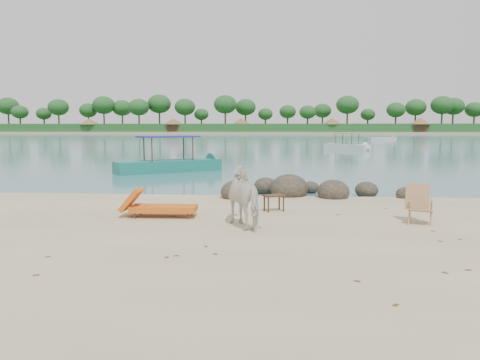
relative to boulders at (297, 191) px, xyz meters
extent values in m
plane|color=#3B6F77|center=(-0.95, 83.82, -0.18)|extent=(400.00, 400.00, 0.00)
cube|color=tan|center=(-0.95, 163.82, -0.18)|extent=(420.00, 90.00, 1.40)
cube|color=#1E4C1E|center=(-0.95, 128.82, 1.72)|extent=(420.00, 18.00, 2.40)
ellipsoid|color=#312920|center=(-1.97, -0.67, 0.00)|extent=(1.00, 1.10, 0.75)
ellipsoid|color=#312920|center=(-0.27, 0.03, 0.04)|extent=(1.26, 1.38, 0.94)
ellipsoid|color=#312920|center=(1.13, -0.37, 0.00)|extent=(1.03, 1.13, 0.77)
ellipsoid|color=#312920|center=(2.33, 0.43, -0.05)|extent=(0.76, 0.84, 0.57)
ellipsoid|color=#312920|center=(3.43, -0.27, -0.07)|extent=(0.61, 0.67, 0.46)
ellipsoid|color=#312920|center=(-1.07, 1.03, -0.03)|extent=(0.85, 0.93, 0.63)
ellipsoid|color=#312920|center=(0.53, 1.23, -0.08)|extent=(0.59, 0.65, 0.44)
imported|color=beige|center=(-1.34, -4.91, 0.50)|extent=(1.42, 1.76, 1.36)
plane|color=brown|center=(0.82, -9.53, -0.18)|extent=(0.14, 0.14, 0.00)
plane|color=brown|center=(-4.35, -8.73, -0.18)|extent=(0.14, 0.14, 0.00)
plane|color=brown|center=(-4.67, -7.73, -0.18)|extent=(0.13, 0.13, 0.00)
plane|color=brown|center=(2.54, -6.07, -0.18)|extent=(0.14, 0.14, 0.00)
plane|color=brown|center=(-2.45, -7.50, -0.18)|extent=(0.13, 0.13, 0.00)
plane|color=brown|center=(2.33, -7.95, -0.18)|extent=(0.12, 0.12, 0.00)
plane|color=brown|center=(2.99, -5.88, -0.18)|extent=(0.13, 0.13, 0.00)
plane|color=brown|center=(-2.02, -6.83, -0.18)|extent=(0.13, 0.13, 0.00)
plane|color=brown|center=(-1.07, -5.11, -0.18)|extent=(0.11, 0.11, 0.00)
plane|color=brown|center=(2.32, -2.34, -0.18)|extent=(0.14, 0.14, 0.00)
plane|color=brown|center=(-1.78, -7.33, -0.18)|extent=(0.14, 0.14, 0.00)
plane|color=brown|center=(0.49, -8.63, -0.18)|extent=(0.14, 0.14, 0.00)
plane|color=brown|center=(-2.59, -7.61, -0.18)|extent=(0.11, 0.11, 0.00)
plane|color=brown|center=(2.69, -5.16, -0.18)|extent=(0.14, 0.14, 0.00)
plane|color=brown|center=(0.88, -3.38, -0.18)|extent=(0.12, 0.12, 0.00)
plane|color=brown|center=(1.92, -8.12, -0.18)|extent=(0.14, 0.14, 0.00)
camera|label=1|loc=(-0.72, -15.39, 2.11)|focal=35.00mm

